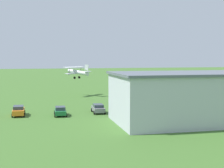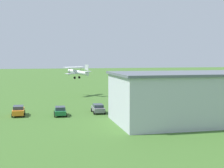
% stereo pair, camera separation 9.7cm
% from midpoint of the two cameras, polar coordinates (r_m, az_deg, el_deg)
% --- Properties ---
extents(ground_plane, '(400.00, 400.00, 0.00)m').
position_cam_midpoint_polar(ground_plane, '(81.62, 0.05, -2.15)').
color(ground_plane, '#3D6628').
extents(hangar, '(26.74, 13.40, 7.48)m').
position_cam_midpoint_polar(hangar, '(51.50, 15.23, -2.16)').
color(hangar, '#B7BCC6').
rests_on(hangar, ground_plane).
extents(biplane, '(7.05, 7.05, 3.66)m').
position_cam_midpoint_polar(biplane, '(82.60, -5.98, 2.11)').
color(biplane, silver).
extents(car_grey, '(2.14, 4.32, 1.53)m').
position_cam_midpoint_polar(car_grey, '(57.58, -2.40, -4.24)').
color(car_grey, slate).
rests_on(car_grey, ground_plane).
extents(car_green, '(2.17, 4.02, 1.53)m').
position_cam_midpoint_polar(car_green, '(55.49, -8.94, -4.64)').
color(car_green, '#1E6B38').
rests_on(car_green, ground_plane).
extents(car_orange, '(2.09, 4.45, 1.66)m').
position_cam_midpoint_polar(car_orange, '(57.01, -15.89, -4.45)').
color(car_orange, orange).
rests_on(car_orange, ground_plane).
extents(person_beside_truck, '(0.49, 0.49, 1.58)m').
position_cam_midpoint_polar(person_beside_truck, '(70.50, 15.78, -2.78)').
color(person_beside_truck, orange).
rests_on(person_beside_truck, ground_plane).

